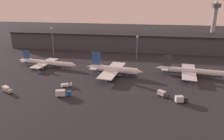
% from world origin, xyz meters
% --- Properties ---
extents(ground, '(600.00, 600.00, 0.00)m').
position_xyz_m(ground, '(0.00, 0.00, 0.00)').
color(ground, '#26262B').
extents(terminal_building, '(250.97, 29.30, 16.23)m').
position_xyz_m(terminal_building, '(0.00, 99.82, 8.16)').
color(terminal_building, '#3D424C').
rests_on(terminal_building, ground).
extents(airplane_0, '(48.75, 26.91, 11.28)m').
position_xyz_m(airplane_0, '(-64.17, 33.77, 3.17)').
color(airplane_0, white).
rests_on(airplane_0, ground).
extents(airplane_1, '(39.43, 36.89, 15.14)m').
position_xyz_m(airplane_1, '(-12.31, 23.95, 3.94)').
color(airplane_1, white).
rests_on(airplane_1, ground).
extents(airplane_2, '(46.85, 34.19, 13.17)m').
position_xyz_m(airplane_2, '(37.72, 30.00, 3.48)').
color(airplane_2, silver).
rests_on(airplane_2, ground).
extents(service_vehicle_0, '(8.23, 4.39, 3.68)m').
position_xyz_m(service_vehicle_0, '(-33.90, -12.09, 2.04)').
color(service_vehicle_0, '#195199').
rests_on(service_vehicle_0, ground).
extents(service_vehicle_1, '(6.49, 6.00, 2.98)m').
position_xyz_m(service_vehicle_1, '(18.00, -3.87, 1.69)').
color(service_vehicle_1, '#282D38').
rests_on(service_vehicle_1, ground).
extents(service_vehicle_2, '(7.63, 5.74, 3.07)m').
position_xyz_m(service_vehicle_2, '(-66.05, -11.87, 1.75)').
color(service_vehicle_2, '#9EA3A8').
rests_on(service_vehicle_2, ground).
extents(service_vehicle_3, '(6.36, 4.82, 2.88)m').
position_xyz_m(service_vehicle_3, '(-36.50, 0.43, 1.36)').
color(service_vehicle_3, white).
rests_on(service_vehicle_3, ground).
extents(service_vehicle_4, '(6.41, 3.63, 3.65)m').
position_xyz_m(service_vehicle_4, '(26.28, -9.55, 2.00)').
color(service_vehicle_4, '#282D38').
rests_on(service_vehicle_4, ground).
extents(lamp_post_0, '(1.80, 1.80, 24.86)m').
position_xyz_m(lamp_post_0, '(-72.63, 65.88, 15.83)').
color(lamp_post_0, slate).
rests_on(lamp_post_0, ground).
extents(lamp_post_1, '(1.80, 1.80, 19.57)m').
position_xyz_m(lamp_post_1, '(0.52, 65.88, 12.86)').
color(lamp_post_1, slate).
rests_on(lamp_post_1, ground).
extents(control_tower, '(9.00, 9.00, 45.53)m').
position_xyz_m(control_tower, '(75.66, 132.04, 26.35)').
color(control_tower, '#99999E').
rests_on(control_tower, ground).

